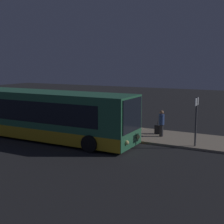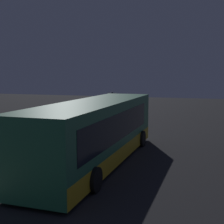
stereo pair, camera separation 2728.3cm
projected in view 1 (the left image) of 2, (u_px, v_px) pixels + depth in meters
name	position (u px, v px, depth m)	size (l,w,h in m)	color
ground	(63.00, 141.00, 18.68)	(80.00, 80.00, 0.00)	#232326
platform	(92.00, 129.00, 21.61)	(20.00, 3.55, 0.13)	gray
bus_lead	(46.00, 116.00, 18.97)	(11.49, 2.89, 2.89)	#2D704C
passenger_boarding	(161.00, 122.00, 19.07)	(0.45, 0.45, 1.62)	#2D2D33
passenger_waiting	(138.00, 121.00, 18.72)	(0.36, 0.36, 1.81)	#4C476B
passenger_with_bags	(139.00, 116.00, 21.27)	(0.59, 0.47, 1.62)	silver
suitcase	(157.00, 129.00, 19.85)	(0.34, 0.19, 0.81)	black
sign_post	(196.00, 116.00, 16.72)	(0.10, 0.72, 2.69)	#4C4C51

